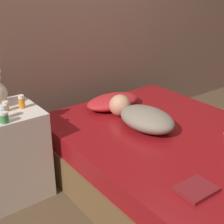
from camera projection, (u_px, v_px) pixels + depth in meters
ground_plane at (163, 181)px, 2.60m from camera, size 12.00×12.00×0.00m
wall_back at (82, 8)px, 2.96m from camera, size 8.00×0.06×2.60m
bed at (165, 158)px, 2.50m from camera, size 1.47×1.84×0.47m
nightstand at (8, 153)px, 2.35m from camera, size 0.49×0.50×0.69m
pillow at (113, 101)px, 2.84m from camera, size 0.53×0.32×0.11m
person_lying at (142, 116)px, 2.48m from camera, size 0.35×0.68×0.19m
bottle_amber at (6, 106)px, 2.20m from camera, size 0.05×0.05×0.07m
bottle_orange at (22, 102)px, 2.24m from camera, size 0.04×0.04×0.10m
bottle_green at (4, 118)px, 2.02m from camera, size 0.06×0.06×0.07m
bottle_clear at (4, 112)px, 2.07m from camera, size 0.05×0.05×0.10m
book at (196, 189)px, 1.73m from camera, size 0.22×0.17×0.02m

